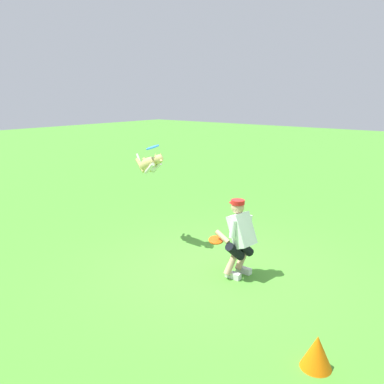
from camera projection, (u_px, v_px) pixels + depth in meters
ground_plane at (218, 270)px, 6.75m from camera, size 60.00×60.00×0.00m
person at (240, 236)px, 6.37m from camera, size 0.62×0.65×1.29m
dog at (150, 164)px, 7.65m from camera, size 1.03×0.45×0.52m
frisbee_flying at (153, 147)px, 7.42m from camera, size 0.28×0.27×0.13m
frisbee_held at (216, 240)px, 6.44m from camera, size 0.33×0.33×0.08m
training_cone at (317, 352)px, 4.29m from camera, size 0.35×0.35×0.39m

